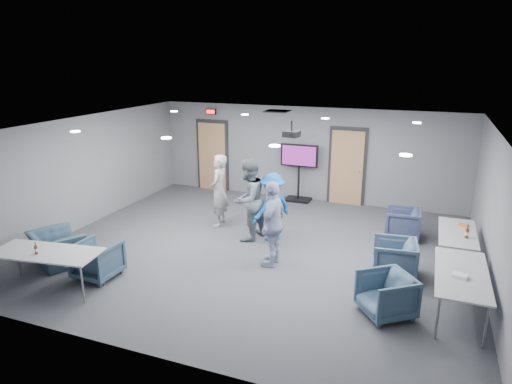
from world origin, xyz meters
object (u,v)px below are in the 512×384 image
(chair_right_b, at_px, (394,259))
(bottle_right, at_px, (467,233))
(chair_front_b, at_px, (57,248))
(table_front_left, at_px, (46,254))
(person_b, at_px, (248,200))
(person_a, at_px, (219,191))
(projector, at_px, (291,134))
(tv_stand, at_px, (299,169))
(person_d, at_px, (272,207))
(chair_front_a, at_px, (98,260))
(chair_right_c, at_px, (386,295))
(table_right_a, at_px, (457,234))
(chair_right_a, at_px, (403,223))
(table_right_b, at_px, (462,275))
(bottle_front, at_px, (36,250))
(person_c, at_px, (273,224))

(chair_right_b, height_order, bottle_right, bottle_right)
(chair_front_b, relative_size, table_front_left, 0.51)
(person_b, xyz_separation_m, bottle_right, (4.53, -0.12, -0.12))
(person_a, xyz_separation_m, chair_right_b, (4.31, -1.33, -0.53))
(projector, bearing_deg, table_front_left, -121.68)
(table_front_left, distance_m, tv_stand, 7.28)
(person_d, bearing_deg, chair_front_a, -11.38)
(chair_right_c, bearing_deg, bottle_right, 112.19)
(person_a, distance_m, table_front_left, 4.33)
(table_right_a, bearing_deg, chair_front_b, 110.35)
(table_right_a, xyz_separation_m, table_front_left, (-6.86, -3.67, 0.01))
(person_d, xyz_separation_m, projector, (0.29, 0.44, 1.61))
(chair_right_b, xyz_separation_m, table_right_a, (1.10, 0.92, 0.31))
(chair_right_a, bearing_deg, bottle_right, 38.07)
(chair_front_b, relative_size, projector, 2.79)
(person_a, relative_size, chair_right_c, 2.28)
(chair_right_a, relative_size, chair_right_c, 0.99)
(person_b, height_order, person_d, person_b)
(chair_front_a, bearing_deg, chair_right_b, -156.87)
(table_right_b, distance_m, bottle_front, 7.18)
(projector, bearing_deg, tv_stand, 108.75)
(person_a, bearing_deg, person_d, 64.80)
(person_a, distance_m, chair_right_a, 4.42)
(person_c, bearing_deg, chair_right_b, 98.62)
(table_right_b, xyz_separation_m, projector, (-3.59, 2.31, 1.72))
(bottle_front, bearing_deg, chair_right_b, 26.36)
(chair_front_b, bearing_deg, person_b, -112.42)
(table_right_b, bearing_deg, chair_front_b, 96.73)
(chair_right_c, relative_size, table_right_b, 0.41)
(person_a, distance_m, bottle_right, 5.59)
(chair_right_c, distance_m, bottle_front, 6.01)
(table_right_a, xyz_separation_m, bottle_front, (-6.92, -3.81, 0.13))
(table_right_a, bearing_deg, projector, 83.48)
(chair_front_b, height_order, tv_stand, tv_stand)
(person_a, relative_size, projector, 4.88)
(chair_front_a, xyz_separation_m, projector, (2.76, 3.38, 2.05))
(chair_right_b, bearing_deg, table_front_left, -71.03)
(person_c, height_order, table_right_a, person_c)
(person_a, relative_size, chair_front_a, 2.29)
(chair_right_c, height_order, chair_front_b, chair_right_c)
(person_a, relative_size, person_d, 1.13)
(person_d, relative_size, table_front_left, 0.78)
(person_c, distance_m, projector, 2.26)
(chair_right_a, bearing_deg, tv_stand, -124.15)
(person_d, height_order, table_right_b, person_d)
(chair_right_c, bearing_deg, chair_right_b, 142.91)
(bottle_front, bearing_deg, chair_front_a, 55.76)
(chair_front_b, height_order, bottle_right, bottle_right)
(chair_front_a, relative_size, table_right_b, 0.41)
(chair_front_a, bearing_deg, bottle_right, -155.74)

